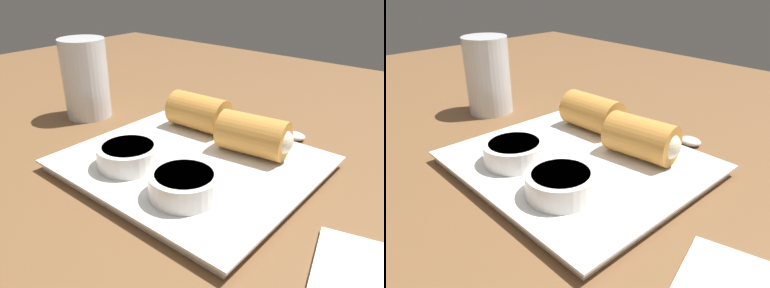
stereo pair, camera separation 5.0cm
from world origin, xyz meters
TOP-DOWN VIEW (x-y plane):
  - table_surface at (0.00, 0.00)cm, footprint 180.00×140.00cm
  - serving_plate at (1.56, -0.96)cm, footprint 30.27×26.90cm
  - roll_front_left at (-3.98, -7.47)cm, footprint 10.16×6.55cm
  - roll_front_right at (6.74, -9.26)cm, footprint 10.02×5.88cm
  - dipping_bowl_near at (-3.31, 6.08)cm, footprint 7.86×7.86cm
  - dipping_bowl_far at (6.49, 5.45)cm, footprint 7.86×7.86cm
  - spoon at (-2.39, -17.97)cm, footprint 17.01×2.99cm
  - napkin at (-23.42, 3.55)cm, footprint 13.45×12.25cm
  - drinking_glass at (28.02, -3.96)cm, footprint 7.72×7.72cm

SIDE VIEW (x-z plane):
  - table_surface at x=0.00cm, z-range 0.00..2.00cm
  - napkin at x=-23.42cm, z-range 2.00..2.60cm
  - spoon at x=-2.39cm, z-range 1.93..3.09cm
  - serving_plate at x=1.56cm, z-range 2.01..3.51cm
  - dipping_bowl_near at x=-3.31cm, z-range 3.62..6.34cm
  - dipping_bowl_far at x=6.49cm, z-range 3.62..6.34cm
  - roll_front_left at x=-3.98cm, z-range 3.50..8.80cm
  - roll_front_right at x=6.74cm, z-range 3.50..8.80cm
  - drinking_glass at x=28.02cm, z-range 2.00..15.42cm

